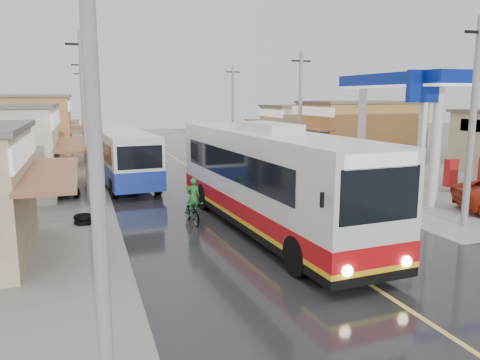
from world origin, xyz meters
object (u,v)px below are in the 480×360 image
(coach_bus, at_px, (267,180))
(tyre_stack, at_px, (83,219))
(cyclist, at_px, (193,208))
(second_bus, at_px, (124,157))
(tricycle_near, at_px, (55,177))

(coach_bus, distance_m, tyre_stack, 7.58)
(cyclist, bearing_deg, second_bus, 97.02)
(second_bus, relative_size, cyclist, 4.98)
(second_bus, distance_m, tyre_stack, 8.37)
(coach_bus, distance_m, cyclist, 3.36)
(coach_bus, xyz_separation_m, tyre_stack, (-6.66, 3.17, -1.77))
(second_bus, distance_m, cyclist, 9.47)
(tyre_stack, bearing_deg, tricycle_near, 102.39)
(second_bus, bearing_deg, tyre_stack, -111.09)
(tricycle_near, bearing_deg, second_bus, 10.15)
(cyclist, relative_size, tricycle_near, 0.72)
(tyre_stack, bearing_deg, cyclist, -17.60)
(tricycle_near, height_order, tyre_stack, tricycle_near)
(coach_bus, bearing_deg, second_bus, 107.80)
(cyclist, bearing_deg, tyre_stack, 158.13)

